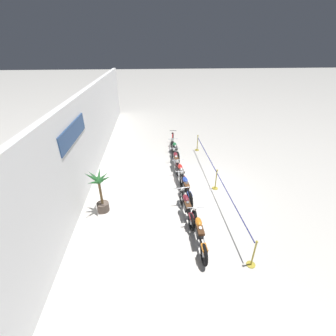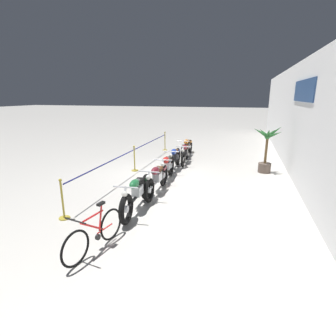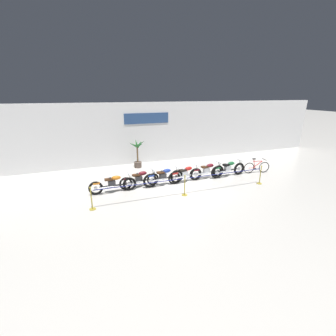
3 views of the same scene
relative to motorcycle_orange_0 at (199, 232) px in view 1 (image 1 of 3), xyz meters
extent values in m
plane|color=silver|center=(3.39, -0.47, -0.46)|extent=(120.00, 120.00, 0.00)
cube|color=white|center=(3.39, 4.65, 1.64)|extent=(28.00, 0.25, 4.20)
cube|color=navy|center=(2.94, 4.51, 2.68)|extent=(3.10, 0.04, 0.70)
torus|color=black|center=(0.82, 0.00, -0.11)|extent=(0.70, 0.12, 0.70)
torus|color=black|center=(-0.84, 0.01, -0.11)|extent=(0.70, 0.12, 0.70)
cylinder|color=silver|center=(0.82, 0.00, -0.11)|extent=(0.16, 0.08, 0.16)
cylinder|color=silver|center=(-0.84, 0.01, -0.11)|extent=(0.16, 0.08, 0.16)
cylinder|color=silver|center=(0.91, 0.00, 0.17)|extent=(0.30, 0.06, 0.59)
cube|color=#2D2D30|center=(-0.06, 0.00, 0.05)|extent=(0.36, 0.22, 0.26)
cylinder|color=#2D2D30|center=(-0.02, 0.00, 0.25)|extent=(0.18, 0.11, 0.24)
cylinder|color=#2D2D30|center=(-0.10, 0.00, 0.25)|extent=(0.18, 0.11, 0.24)
cylinder|color=silver|center=(-0.36, -0.14, -0.09)|extent=(0.70, 0.07, 0.07)
cube|color=black|center=(-0.01, 0.00, -0.09)|extent=(1.33, 0.07, 0.06)
ellipsoid|color=orange|center=(0.17, 0.00, 0.31)|extent=(0.46, 0.22, 0.22)
cube|color=#4C2D19|center=(-0.19, 0.00, 0.27)|extent=(0.40, 0.20, 0.09)
cube|color=orange|center=(-0.79, 0.01, 0.14)|extent=(0.32, 0.16, 0.08)
cylinder|color=silver|center=(0.80, 0.00, 0.44)|extent=(0.04, 0.62, 0.04)
sphere|color=silver|center=(0.88, 0.00, 0.30)|extent=(0.14, 0.14, 0.14)
torus|color=black|center=(2.14, 0.29, -0.12)|extent=(0.69, 0.16, 0.68)
torus|color=black|center=(0.65, 0.15, -0.12)|extent=(0.69, 0.16, 0.68)
cylinder|color=silver|center=(2.14, 0.29, -0.12)|extent=(0.17, 0.09, 0.16)
cylinder|color=silver|center=(0.65, 0.15, -0.12)|extent=(0.17, 0.09, 0.16)
cylinder|color=silver|center=(2.23, 0.30, 0.16)|extent=(0.31, 0.08, 0.59)
cube|color=#2D2D30|center=(1.35, 0.21, 0.04)|extent=(0.38, 0.25, 0.26)
cylinder|color=#2D2D30|center=(1.39, 0.22, 0.24)|extent=(0.19, 0.13, 0.24)
cylinder|color=#2D2D30|center=(1.30, 0.21, 0.24)|extent=(0.19, 0.13, 0.24)
cylinder|color=silver|center=(1.06, 0.05, -0.10)|extent=(0.70, 0.13, 0.07)
cube|color=black|center=(1.39, 0.22, -0.10)|extent=(1.20, 0.17, 0.06)
ellipsoid|color=maroon|center=(1.57, 0.24, 0.30)|extent=(0.48, 0.26, 0.22)
cube|color=#4C2D19|center=(1.22, 0.20, 0.26)|extent=(0.42, 0.24, 0.09)
cube|color=maroon|center=(0.70, 0.15, 0.13)|extent=(0.33, 0.19, 0.08)
cylinder|color=silver|center=(2.12, 0.29, 0.43)|extent=(0.09, 0.62, 0.04)
sphere|color=silver|center=(2.20, 0.29, 0.29)|extent=(0.14, 0.14, 0.14)
torus|color=black|center=(3.45, 0.12, -0.07)|extent=(0.78, 0.19, 0.77)
torus|color=black|center=(1.91, 0.00, -0.07)|extent=(0.78, 0.19, 0.77)
cylinder|color=silver|center=(3.45, 0.12, -0.07)|extent=(0.19, 0.09, 0.18)
cylinder|color=silver|center=(1.91, 0.00, -0.07)|extent=(0.19, 0.09, 0.18)
cylinder|color=silver|center=(3.54, 0.12, 0.21)|extent=(0.31, 0.08, 0.59)
cube|color=#2D2D30|center=(2.63, 0.06, 0.09)|extent=(0.38, 0.25, 0.26)
cylinder|color=#2D2D30|center=(2.67, 0.06, 0.29)|extent=(0.19, 0.12, 0.24)
cylinder|color=#2D2D30|center=(2.59, 0.05, 0.29)|extent=(0.19, 0.12, 0.24)
cylinder|color=silver|center=(2.34, -0.11, -0.05)|extent=(0.70, 0.12, 0.07)
cube|color=#47474C|center=(2.68, 0.06, -0.05)|extent=(1.24, 0.15, 0.06)
ellipsoid|color=navy|center=(2.86, 0.07, 0.35)|extent=(0.48, 0.25, 0.22)
cube|color=#4C2D19|center=(2.50, 0.05, 0.31)|extent=(0.41, 0.23, 0.09)
cube|color=navy|center=(1.96, 0.00, 0.20)|extent=(0.33, 0.18, 0.08)
cylinder|color=silver|center=(3.43, 0.12, 0.48)|extent=(0.08, 0.62, 0.04)
sphere|color=silver|center=(3.51, 0.12, 0.34)|extent=(0.14, 0.14, 0.14)
torus|color=black|center=(4.68, 0.18, -0.10)|extent=(0.72, 0.17, 0.71)
torus|color=black|center=(3.28, 0.04, -0.10)|extent=(0.72, 0.17, 0.71)
cylinder|color=silver|center=(4.68, 0.18, -0.10)|extent=(0.18, 0.10, 0.17)
cylinder|color=silver|center=(3.28, 0.04, -0.10)|extent=(0.18, 0.10, 0.17)
cylinder|color=silver|center=(4.77, 0.19, 0.18)|extent=(0.31, 0.09, 0.59)
cube|color=silver|center=(3.93, 0.11, 0.06)|extent=(0.38, 0.25, 0.26)
cylinder|color=silver|center=(3.97, 0.11, 0.26)|extent=(0.19, 0.13, 0.24)
cylinder|color=silver|center=(3.89, 0.10, 0.26)|extent=(0.19, 0.13, 0.24)
cylinder|color=silver|center=(3.64, -0.06, -0.08)|extent=(0.70, 0.14, 0.07)
cube|color=#ADAFB5|center=(3.98, 0.11, -0.08)|extent=(1.13, 0.17, 0.06)
ellipsoid|color=#B21E19|center=(4.16, 0.13, 0.32)|extent=(0.48, 0.26, 0.22)
cube|color=black|center=(3.80, 0.10, 0.28)|extent=(0.42, 0.24, 0.09)
cube|color=#B21E19|center=(3.33, 0.05, 0.16)|extent=(0.33, 0.19, 0.08)
cylinder|color=silver|center=(4.66, 0.18, 0.45)|extent=(0.10, 0.62, 0.04)
sphere|color=silver|center=(4.74, 0.19, 0.31)|extent=(0.14, 0.14, 0.14)
torus|color=black|center=(6.16, 0.22, -0.10)|extent=(0.72, 0.14, 0.72)
torus|color=black|center=(4.62, 0.19, -0.10)|extent=(0.72, 0.14, 0.72)
cylinder|color=silver|center=(6.16, 0.22, -0.10)|extent=(0.17, 0.08, 0.17)
cylinder|color=silver|center=(4.62, 0.19, -0.10)|extent=(0.17, 0.08, 0.17)
cylinder|color=silver|center=(6.25, 0.22, 0.18)|extent=(0.30, 0.06, 0.59)
cube|color=silver|center=(5.34, 0.20, 0.06)|extent=(0.36, 0.23, 0.26)
cylinder|color=silver|center=(5.38, 0.20, 0.26)|extent=(0.18, 0.11, 0.24)
cylinder|color=silver|center=(5.30, 0.20, 0.26)|extent=(0.18, 0.11, 0.24)
cylinder|color=silver|center=(5.04, 0.06, -0.08)|extent=(0.70, 0.09, 0.07)
cube|color=#ADAFB5|center=(5.39, 0.20, -0.08)|extent=(1.23, 0.09, 0.06)
ellipsoid|color=maroon|center=(5.57, 0.21, 0.32)|extent=(0.46, 0.23, 0.22)
cube|color=#4C2D19|center=(5.21, 0.20, 0.28)|extent=(0.40, 0.21, 0.09)
cube|color=maroon|center=(4.67, 0.19, 0.15)|extent=(0.32, 0.17, 0.08)
cylinder|color=silver|center=(6.14, 0.22, 0.45)|extent=(0.05, 0.62, 0.04)
sphere|color=silver|center=(6.22, 0.22, 0.31)|extent=(0.14, 0.14, 0.14)
torus|color=black|center=(7.57, 0.15, -0.08)|extent=(0.76, 0.19, 0.76)
torus|color=black|center=(5.94, 0.04, -0.08)|extent=(0.76, 0.19, 0.76)
cylinder|color=silver|center=(7.57, 0.15, -0.08)|extent=(0.18, 0.09, 0.17)
cylinder|color=silver|center=(5.94, 0.04, -0.08)|extent=(0.18, 0.09, 0.17)
cylinder|color=silver|center=(7.66, 0.16, 0.20)|extent=(0.31, 0.08, 0.59)
cube|color=silver|center=(6.70, 0.09, 0.08)|extent=(0.37, 0.24, 0.26)
cylinder|color=silver|center=(6.74, 0.10, 0.28)|extent=(0.19, 0.12, 0.24)
cylinder|color=silver|center=(6.66, 0.09, 0.28)|extent=(0.19, 0.12, 0.24)
cylinder|color=silver|center=(6.41, -0.07, -0.06)|extent=(0.70, 0.12, 0.07)
cube|color=black|center=(6.75, 0.10, -0.06)|extent=(1.31, 0.15, 0.06)
ellipsoid|color=#1E6B38|center=(6.93, 0.11, 0.34)|extent=(0.47, 0.25, 0.22)
cube|color=black|center=(6.57, 0.08, 0.30)|extent=(0.41, 0.23, 0.09)
cube|color=#1E6B38|center=(5.99, 0.04, 0.18)|extent=(0.33, 0.18, 0.08)
cylinder|color=silver|center=(7.55, 0.15, 0.47)|extent=(0.08, 0.62, 0.04)
sphere|color=silver|center=(7.63, 0.16, 0.33)|extent=(0.14, 0.14, 0.14)
torus|color=black|center=(9.30, -0.04, -0.11)|extent=(0.69, 0.16, 0.69)
torus|color=black|center=(8.29, 0.14, -0.11)|extent=(0.69, 0.16, 0.69)
cylinder|color=red|center=(8.85, 0.04, 0.11)|extent=(0.59, 0.14, 0.43)
cylinder|color=red|center=(8.80, 0.05, 0.31)|extent=(0.55, 0.13, 0.04)
cylinder|color=red|center=(8.60, 0.08, 0.19)|extent=(0.15, 0.06, 0.55)
cube|color=black|center=(8.56, 0.09, 0.47)|extent=(0.19, 0.11, 0.05)
cylinder|color=red|center=(8.50, 0.10, -0.11)|extent=(0.46, 0.11, 0.03)
cylinder|color=black|center=(9.24, -0.03, 0.41)|extent=(0.11, 0.48, 0.03)
cylinder|color=black|center=(8.72, 0.06, -0.19)|extent=(0.13, 0.07, 0.12)
cylinder|color=brown|center=(2.02, 3.62, -0.27)|extent=(0.49, 0.49, 0.38)
cylinder|color=brown|center=(2.02, 3.62, 0.46)|extent=(0.10, 0.10, 1.08)
cone|color=#235B28|center=(2.25, 3.62, 1.15)|extent=(0.60, 0.16, 0.47)
cone|color=#235B28|center=(2.23, 3.81, 1.10)|extent=(0.54, 0.60, 0.47)
cone|color=#235B28|center=(2.01, 3.84, 1.18)|extent=(0.17, 0.60, 0.53)
cone|color=#235B28|center=(1.79, 3.74, 1.08)|extent=(0.60, 0.47, 0.41)
cone|color=#235B28|center=(1.81, 3.50, 1.09)|extent=(0.56, 0.46, 0.43)
cone|color=#235B28|center=(1.94, 3.38, 1.12)|extent=(0.31, 0.63, 0.47)
cone|color=#235B28|center=(2.17, 3.48, 1.08)|extent=(0.45, 0.48, 0.42)
cylinder|color=gold|center=(-1.06, -1.47, -0.45)|extent=(0.28, 0.28, 0.03)
cylinder|color=gold|center=(-1.06, -1.47, 0.04)|extent=(0.05, 0.05, 0.95)
sphere|color=gold|center=(-1.06, -1.47, 0.56)|extent=(0.08, 0.08, 0.08)
cylinder|color=navy|center=(1.10, -1.47, 0.42)|extent=(4.14, 0.04, 0.04)
cylinder|color=navy|center=(5.50, -1.47, 0.42)|extent=(4.32, 0.04, 0.04)
cylinder|color=gold|center=(3.25, -1.47, -0.45)|extent=(0.28, 0.28, 0.03)
cylinder|color=gold|center=(3.25, -1.47, 0.04)|extent=(0.05, 0.05, 0.95)
sphere|color=gold|center=(3.25, -1.47, 0.56)|extent=(0.08, 0.08, 0.08)
cylinder|color=gold|center=(7.75, -1.47, -0.45)|extent=(0.28, 0.28, 0.03)
cylinder|color=gold|center=(7.75, -1.47, 0.04)|extent=(0.05, 0.05, 0.95)
sphere|color=gold|center=(7.75, -1.47, 0.56)|extent=(0.08, 0.08, 0.08)
camera|label=1|loc=(-5.56, 1.52, 5.66)|focal=24.00mm
camera|label=2|loc=(12.81, 2.71, 2.54)|focal=28.00mm
camera|label=3|loc=(-0.83, -10.69, 4.30)|focal=24.00mm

